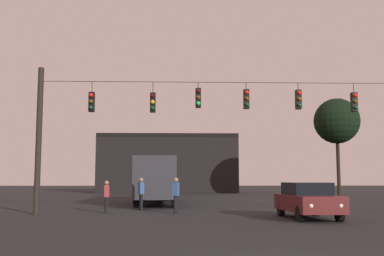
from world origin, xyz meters
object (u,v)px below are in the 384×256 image
pedestrian_crossing_right (176,193)px  pedestrian_crossing_center (141,192)px  tree_left_silhouette (337,121)px  city_bus (157,176)px  pedestrian_crossing_left (106,195)px  car_far_left (161,189)px  car_near_right (308,200)px

pedestrian_crossing_right → pedestrian_crossing_center: bearing=127.8°
tree_left_silhouette → pedestrian_crossing_center: bearing=-135.3°
city_bus → tree_left_silhouette: size_ratio=1.22×
pedestrian_crossing_left → pedestrian_crossing_right: 3.44m
car_far_left → pedestrian_crossing_center: size_ratio=2.56×
car_near_right → pedestrian_crossing_left: 9.66m
city_bus → pedestrian_crossing_center: 6.52m
car_far_left → pedestrian_crossing_center: bearing=-91.6°
pedestrian_crossing_right → tree_left_silhouette: tree_left_silhouette is taller
car_near_right → pedestrian_crossing_center: bearing=143.5°
car_far_left → tree_left_silhouette: size_ratio=0.49×
pedestrian_crossing_left → pedestrian_crossing_center: bearing=52.7°
city_bus → pedestrian_crossing_right: bearing=-81.6°
city_bus → pedestrian_crossing_right: (1.31, -8.86, -0.88)m
pedestrian_crossing_left → pedestrian_crossing_right: (3.42, -0.39, 0.10)m
city_bus → car_far_left: bearing=90.4°
car_near_right → pedestrian_crossing_left: bearing=158.8°
city_bus → pedestrian_crossing_right: city_bus is taller
pedestrian_crossing_left → car_near_right: bearing=-21.2°
car_near_right → tree_left_silhouette: 24.49m
car_near_right → tree_left_silhouette: tree_left_silhouette is taller
car_near_right → tree_left_silhouette: (9.09, 21.91, 6.12)m
pedestrian_crossing_left → tree_left_silhouette: 26.51m
city_bus → pedestrian_crossing_left: bearing=-104.0°
car_near_right → car_far_left: same height
car_near_right → tree_left_silhouette: bearing=67.5°
pedestrian_crossing_center → tree_left_silhouette: size_ratio=0.19×
car_far_left → tree_left_silhouette: tree_left_silhouette is taller
city_bus → tree_left_silhouette: (15.98, 9.95, 5.05)m
city_bus → tree_left_silhouette: bearing=31.9°
city_bus → pedestrian_crossing_left: 8.78m
pedestrian_crossing_center → pedestrian_crossing_left: bearing=-127.3°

